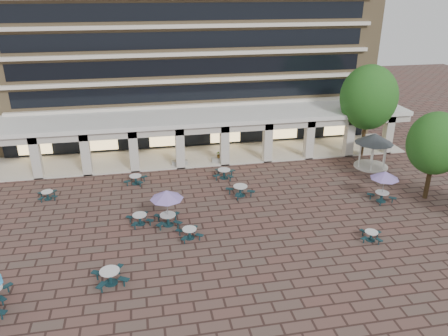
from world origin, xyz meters
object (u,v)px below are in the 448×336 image
(picnic_table_1, at_px, (110,276))
(planter_left, at_px, (180,161))
(gazebo, at_px, (374,142))
(planter_right, at_px, (219,158))

(picnic_table_1, xyz_separation_m, planter_left, (5.67, 17.08, -0.08))
(gazebo, xyz_separation_m, planter_left, (-17.76, 3.79, -2.04))
(picnic_table_1, bearing_deg, planter_left, 56.92)
(gazebo, distance_m, planter_left, 18.28)
(planter_left, xyz_separation_m, planter_right, (3.84, 0.00, 0.03))
(gazebo, relative_size, planter_right, 2.35)
(gazebo, bearing_deg, planter_left, 167.95)
(gazebo, distance_m, planter_right, 14.57)
(gazebo, bearing_deg, planter_right, 164.76)
(planter_left, distance_m, planter_right, 3.84)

